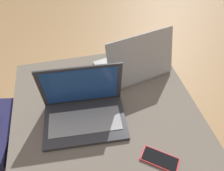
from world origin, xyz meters
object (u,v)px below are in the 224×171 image
at_px(cell_phone, 160,159).
at_px(backpack, 9,149).
at_px(laptop_near, 84,109).
at_px(laptop_far, 134,64).

bearing_deg(cell_phone, backpack, 100.28).
height_order(laptop_near, cell_phone, laptop_near).
height_order(laptop_near, backpack, laptop_near).
bearing_deg(laptop_far, laptop_near, 25.51).
bearing_deg(laptop_far, backpack, -0.00).
height_order(laptop_far, backpack, laptop_far).
distance_m(laptop_near, cell_phone, 0.38).
relative_size(cell_phone, backpack, 0.32).
xyz_separation_m(laptop_far, backpack, (-0.73, -0.16, -0.33)).
xyz_separation_m(laptop_near, backpack, (-0.43, 0.07, -0.33)).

